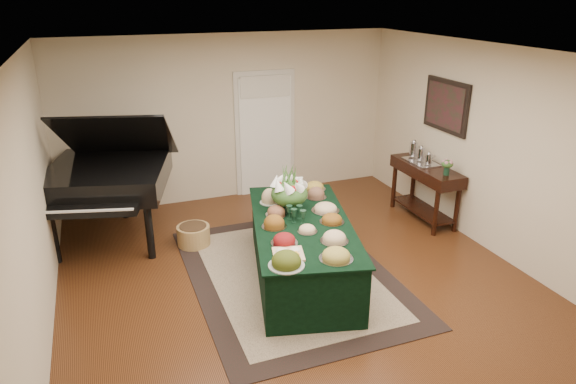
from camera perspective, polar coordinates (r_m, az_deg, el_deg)
name	(u,v)px	position (r m, az deg, el deg)	size (l,w,h in m)	color
ground	(297,280)	(6.38, 0.97, -9.74)	(6.00, 6.00, 0.00)	black
area_rug	(290,274)	(6.48, 0.20, -9.11)	(2.37, 3.32, 0.01)	black
kitchen_doorway	(265,135)	(8.75, -2.54, 6.36)	(1.05, 0.07, 2.10)	silver
buffet_table	(302,249)	(6.27, 1.54, -6.37)	(1.67, 2.60, 0.75)	black
food_platters	(303,220)	(6.03, 1.68, -3.13)	(1.44, 2.21, 0.15)	#B8B8C1
cutting_board	(288,251)	(5.36, 0.01, -6.58)	(0.39, 0.39, 0.10)	tan
green_goblets	(296,214)	(6.08, 0.94, -2.47)	(0.19, 0.27, 0.18)	#13301F
floral_centerpiece	(289,189)	(6.31, 0.15, 0.30)	(0.47, 0.47, 0.47)	#13301F
grand_piano	(108,175)	(7.43, -19.34, 1.76)	(2.01, 2.15, 1.87)	black
wicker_basket	(194,236)	(7.25, -10.45, -4.79)	(0.45, 0.45, 0.28)	olive
mahogany_sideboard	(426,178)	(8.02, 15.06, 1.56)	(0.45, 1.32, 0.87)	black
tea_service	(420,154)	(8.07, 14.49, 4.09)	(0.34, 0.58, 0.30)	#B8B8C1
pink_bouquet	(447,165)	(7.56, 17.28, 2.93)	(0.18, 0.18, 0.23)	#13301F
wall_painting	(446,106)	(7.86, 17.15, 9.14)	(0.05, 0.95, 0.75)	black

